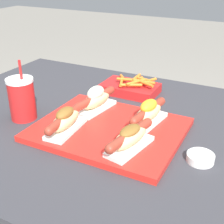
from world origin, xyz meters
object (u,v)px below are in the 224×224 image
object	(u,v)px
sauce_bowl	(200,157)
fries_basket	(130,88)
hot_dog_2	(96,99)
drink_cup	(22,99)
serving_tray	(109,129)
hot_dog_0	(65,120)
hot_dog_1	(130,138)
hot_dog_3	(148,113)

from	to	relation	value
sauce_bowl	fries_basket	xyz separation A→B (m)	(-0.35, 0.33, 0.01)
hot_dog_2	sauce_bowl	xyz separation A→B (m)	(0.37, -0.11, -0.04)
hot_dog_2	drink_cup	bearing A→B (deg)	-145.95
serving_tray	sauce_bowl	xyz separation A→B (m)	(0.28, -0.03, 0.00)
hot_dog_0	hot_dog_2	world-z (taller)	hot_dog_2
hot_dog_1	drink_cup	xyz separation A→B (m)	(-0.39, 0.03, 0.02)
serving_tray	sauce_bowl	distance (m)	0.28
hot_dog_2	fries_basket	xyz separation A→B (m)	(0.02, 0.22, -0.03)
hot_dog_3	fries_basket	xyz separation A→B (m)	(-0.16, 0.23, -0.03)
hot_dog_1	fries_basket	distance (m)	0.42
hot_dog_2	hot_dog_0	bearing A→B (deg)	-92.62
hot_dog_3	hot_dog_0	bearing A→B (deg)	-141.95
hot_dog_3	hot_dog_1	bearing A→B (deg)	-86.46
hot_dog_3	fries_basket	size ratio (longest dim) A/B	0.92
serving_tray	drink_cup	bearing A→B (deg)	-171.03
hot_dog_0	drink_cup	bearing A→B (deg)	170.55
hot_dog_1	hot_dog_0	bearing A→B (deg)	179.21
hot_dog_3	sauce_bowl	distance (m)	0.21
hot_dog_2	fries_basket	distance (m)	0.23
hot_dog_1	sauce_bowl	size ratio (longest dim) A/B	2.72
hot_dog_0	fries_basket	world-z (taller)	hot_dog_0
serving_tray	fries_basket	distance (m)	0.32
hot_dog_2	serving_tray	bearing A→B (deg)	-42.60
sauce_bowl	drink_cup	size ratio (longest dim) A/B	0.36
hot_dog_1	drink_cup	distance (m)	0.39
hot_dog_1	serving_tray	bearing A→B (deg)	142.50
drink_cup	sauce_bowl	bearing A→B (deg)	1.96
hot_dog_0	sauce_bowl	world-z (taller)	hot_dog_0
hot_dog_3	sauce_bowl	xyz separation A→B (m)	(0.18, -0.10, -0.04)
drink_cup	fries_basket	bearing A→B (deg)	58.25
hot_dog_2	fries_basket	bearing A→B (deg)	83.60
fries_basket	sauce_bowl	bearing A→B (deg)	-44.05
drink_cup	hot_dog_0	bearing A→B (deg)	-9.45
hot_dog_2	drink_cup	xyz separation A→B (m)	(-0.19, -0.13, 0.01)
hot_dog_0	hot_dog_2	bearing A→B (deg)	87.38
hot_dog_2	drink_cup	size ratio (longest dim) A/B	0.99
hot_dog_3	sauce_bowl	bearing A→B (deg)	-28.94
hot_dog_0	serving_tray	bearing A→B (deg)	37.19
hot_dog_2	sauce_bowl	distance (m)	0.39
hot_dog_0	hot_dog_1	xyz separation A→B (m)	(0.20, -0.00, -0.00)
hot_dog_3	sauce_bowl	size ratio (longest dim) A/B	2.74
hot_dog_0	sauce_bowl	size ratio (longest dim) A/B	2.76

